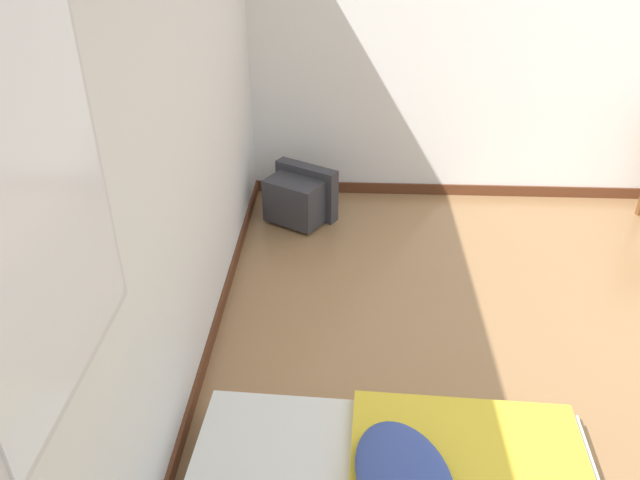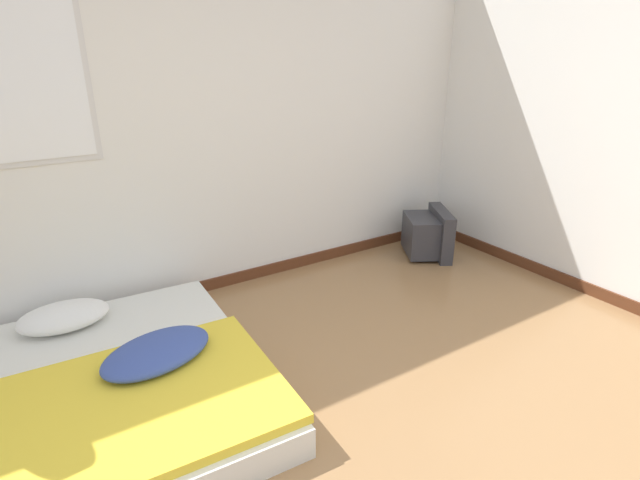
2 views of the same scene
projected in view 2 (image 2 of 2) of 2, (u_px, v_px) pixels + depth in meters
The scene contains 3 objects.
wall_back at pixel (179, 121), 3.37m from camera, with size 7.38×0.08×2.60m.
mattress_bed at pixel (126, 381), 2.63m from camera, with size 1.42×1.81×0.31m.
crt_tv at pixel (428, 234), 4.44m from camera, with size 0.54×0.58×0.42m.
Camera 2 is at (-1.06, -0.80, 1.77)m, focal length 28.00 mm.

